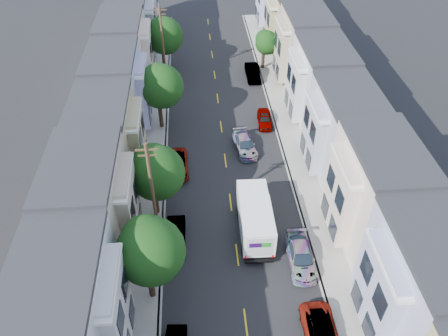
% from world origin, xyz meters
% --- Properties ---
extents(ground, '(160.00, 160.00, 0.00)m').
position_xyz_m(ground, '(0.00, 0.00, 0.00)').
color(ground, black).
rests_on(ground, ground).
extents(road_slab, '(12.00, 70.00, 0.02)m').
position_xyz_m(road_slab, '(0.00, 15.00, 0.01)').
color(road_slab, black).
rests_on(road_slab, ground).
extents(curb_left, '(0.30, 70.00, 0.15)m').
position_xyz_m(curb_left, '(-6.05, 15.00, 0.07)').
color(curb_left, gray).
rests_on(curb_left, ground).
extents(curb_right, '(0.30, 70.00, 0.15)m').
position_xyz_m(curb_right, '(6.05, 15.00, 0.07)').
color(curb_right, gray).
rests_on(curb_right, ground).
extents(sidewalk_left, '(2.60, 70.00, 0.15)m').
position_xyz_m(sidewalk_left, '(-7.35, 15.00, 0.07)').
color(sidewalk_left, gray).
rests_on(sidewalk_left, ground).
extents(sidewalk_right, '(2.60, 70.00, 0.15)m').
position_xyz_m(sidewalk_right, '(7.35, 15.00, 0.07)').
color(sidewalk_right, gray).
rests_on(sidewalk_right, ground).
extents(centerline, '(0.12, 70.00, 0.01)m').
position_xyz_m(centerline, '(0.00, 15.00, 0.00)').
color(centerline, gold).
rests_on(centerline, ground).
extents(townhouse_row_left, '(5.00, 70.00, 8.50)m').
position_xyz_m(townhouse_row_left, '(-11.15, 15.00, 0.00)').
color(townhouse_row_left, '#AFAFBD').
rests_on(townhouse_row_left, ground).
extents(townhouse_row_right, '(5.00, 70.00, 8.50)m').
position_xyz_m(townhouse_row_right, '(11.15, 15.00, 0.00)').
color(townhouse_row_right, '#AFAFBD').
rests_on(townhouse_row_right, ground).
extents(tree_b, '(4.70, 4.70, 7.49)m').
position_xyz_m(tree_b, '(-6.30, -3.29, 5.12)').
color(tree_b, black).
rests_on(tree_b, ground).
extents(tree_c, '(4.70, 4.70, 7.01)m').
position_xyz_m(tree_c, '(-6.30, 5.25, 4.64)').
color(tree_c, black).
rests_on(tree_c, ground).
extents(tree_d, '(4.70, 4.70, 7.51)m').
position_xyz_m(tree_d, '(-6.30, 18.40, 5.14)').
color(tree_d, black).
rests_on(tree_d, ground).
extents(tree_e, '(4.70, 4.70, 7.47)m').
position_xyz_m(tree_e, '(-6.30, 31.16, 5.10)').
color(tree_e, black).
rests_on(tree_e, ground).
extents(tree_far_r, '(3.10, 3.10, 5.22)m').
position_xyz_m(tree_far_r, '(6.90, 31.31, 3.64)').
color(tree_far_r, black).
rests_on(tree_far_r, ground).
extents(utility_pole_near, '(1.60, 0.26, 10.00)m').
position_xyz_m(utility_pole_near, '(-6.30, 2.00, 5.15)').
color(utility_pole_near, '#42301E').
rests_on(utility_pole_near, ground).
extents(utility_pole_far, '(1.60, 0.26, 10.00)m').
position_xyz_m(utility_pole_far, '(-6.30, 28.00, 5.15)').
color(utility_pole_far, '#42301E').
rests_on(utility_pole_far, ground).
extents(fedex_truck, '(2.57, 6.67, 3.20)m').
position_xyz_m(fedex_truck, '(1.67, 2.29, 1.79)').
color(fedex_truck, white).
rests_on(fedex_truck, ground).
extents(lead_sedan, '(2.52, 4.78, 1.37)m').
position_xyz_m(lead_sedan, '(2.15, 13.63, 0.68)').
color(lead_sedan, black).
rests_on(lead_sedan, ground).
extents(parked_left_c, '(1.57, 4.32, 1.43)m').
position_xyz_m(parked_left_c, '(-4.90, 1.65, 0.72)').
color(parked_left_c, '#A0A9AF').
rests_on(parked_left_c, ground).
extents(parked_left_d, '(2.45, 5.01, 1.37)m').
position_xyz_m(parked_left_d, '(-4.90, 10.91, 0.69)').
color(parked_left_d, '#591117').
rests_on(parked_left_d, ground).
extents(parked_right_a, '(2.26, 4.87, 1.35)m').
position_xyz_m(parked_right_a, '(4.90, -7.64, 0.68)').
color(parked_right_a, '#5E5F5F').
rests_on(parked_right_a, ground).
extents(parked_right_b, '(2.08, 4.76, 1.42)m').
position_xyz_m(parked_right_b, '(4.90, -1.13, 0.71)').
color(parked_right_b, silver).
rests_on(parked_right_b, ground).
extents(parked_right_c, '(1.79, 4.13, 1.31)m').
position_xyz_m(parked_right_c, '(4.90, 18.15, 0.66)').
color(parked_right_c, black).
rests_on(parked_right_c, ground).
extents(parked_right_d, '(1.65, 4.60, 1.53)m').
position_xyz_m(parked_right_d, '(4.90, 28.79, 0.76)').
color(parked_right_d, black).
rests_on(parked_right_d, ground).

